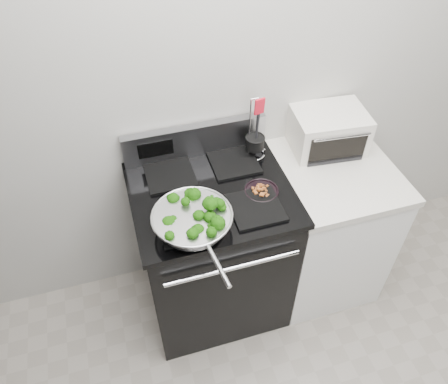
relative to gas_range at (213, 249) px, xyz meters
name	(u,v)px	position (x,y,z in m)	size (l,w,h in m)	color
back_wall	(250,75)	(0.30, 0.34, 0.86)	(4.00, 0.02, 2.70)	#B6B3AD
gas_range	(213,249)	(0.00, 0.00, 0.00)	(0.79, 0.69, 1.13)	black
counter	(323,226)	(0.68, 0.00, -0.03)	(0.62, 0.68, 0.92)	white
skillet	(193,220)	(-0.14, -0.21, 0.52)	(0.36, 0.58, 0.08)	silver
broccoli_pile	(192,217)	(-0.14, -0.21, 0.54)	(0.29, 0.29, 0.10)	black
bacon_plate	(262,189)	(0.23, -0.08, 0.48)	(0.17, 0.17, 0.04)	black
utensil_holder	(255,145)	(0.30, 0.20, 0.53)	(0.11, 0.11, 0.35)	silver
toaster_oven	(328,130)	(0.71, 0.19, 0.54)	(0.41, 0.33, 0.22)	silver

